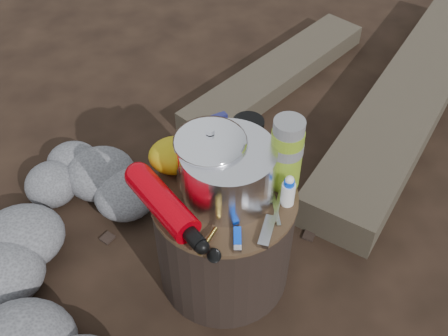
{
  "coord_description": "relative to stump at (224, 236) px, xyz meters",
  "views": [
    {
      "loc": [
        -0.13,
        -0.97,
        1.47
      ],
      "look_at": [
        0.0,
        0.0,
        0.48
      ],
      "focal_mm": 42.74,
      "sensor_mm": 36.0,
      "label": 1
    }
  ],
  "objects": [
    {
      "name": "fuel_bottle",
      "position": [
        -0.17,
        -0.04,
        0.23
      ],
      "size": [
        0.23,
        0.32,
        0.08
      ],
      "primitive_type": null,
      "rotation": [
        0.0,
        0.0,
        0.51
      ],
      "color": "#C7000C",
      "rests_on": "stump"
    },
    {
      "name": "squeeze_bottle",
      "position": [
        0.17,
        -0.05,
        0.23
      ],
      "size": [
        0.04,
        0.04,
        0.09
      ],
      "primitive_type": "cylinder",
      "color": "white",
      "rests_on": "stump"
    },
    {
      "name": "ground",
      "position": [
        0.0,
        0.0,
        -0.19
      ],
      "size": [
        60.0,
        60.0,
        0.0
      ],
      "primitive_type": "plane",
      "color": "black",
      "rests_on": "ground"
    },
    {
      "name": "spork",
      "position": [
        -0.09,
        -0.14,
        0.19
      ],
      "size": [
        0.1,
        0.14,
        0.01
      ],
      "primitive_type": null,
      "rotation": [
        0.0,
        0.0,
        0.51
      ],
      "color": "black",
      "rests_on": "stump"
    },
    {
      "name": "log_small",
      "position": [
        0.38,
        0.99,
        -0.14
      ],
      "size": [
        0.96,
        0.84,
        0.09
      ],
      "primitive_type": "cube",
      "rotation": [
        0.0,
        0.0,
        -0.88
      ],
      "color": "#423A2D",
      "rests_on": "ground"
    },
    {
      "name": "pot_grabber",
      "position": [
        0.13,
        -0.06,
        0.19
      ],
      "size": [
        0.07,
        0.15,
        0.01
      ],
      "primitive_type": null,
      "rotation": [
        0.0,
        0.0,
        -0.21
      ],
      "color": "#B0B0B5",
      "rests_on": "stump"
    },
    {
      "name": "log_main",
      "position": [
        0.9,
        0.72,
        -0.12
      ],
      "size": [
        1.28,
        1.47,
        0.14
      ],
      "primitive_type": "cube",
      "rotation": [
        0.0,
        0.0,
        -0.69
      ],
      "color": "#423A2D",
      "rests_on": "ground"
    },
    {
      "name": "stump",
      "position": [
        0.0,
        0.0,
        0.0
      ],
      "size": [
        0.41,
        0.41,
        0.38
      ],
      "primitive_type": "cylinder",
      "color": "black",
      "rests_on": "ground"
    },
    {
      "name": "multitool",
      "position": [
        0.09,
        -0.15,
        0.19
      ],
      "size": [
        0.07,
        0.1,
        0.01
      ],
      "primitive_type": "cube",
      "rotation": [
        0.0,
        0.0,
        -0.42
      ],
      "color": "#B0B0B5",
      "rests_on": "stump"
    },
    {
      "name": "stuff_sack",
      "position": [
        -0.12,
        0.12,
        0.24
      ],
      "size": [
        0.15,
        0.12,
        0.1
      ],
      "primitive_type": "ellipsoid",
      "color": "#B89D10",
      "rests_on": "stump"
    },
    {
      "name": "lighter",
      "position": [
        0.01,
        -0.15,
        0.19
      ],
      "size": [
        0.03,
        0.08,
        0.01
      ],
      "primitive_type": "cube",
      "rotation": [
        0.0,
        0.0,
        -0.14
      ],
      "color": "#0645F9",
      "rests_on": "stump"
    },
    {
      "name": "thermos",
      "position": [
        0.17,
        0.03,
        0.3
      ],
      "size": [
        0.09,
        0.09,
        0.22
      ],
      "primitive_type": "cylinder",
      "color": "#83A722",
      "rests_on": "stump"
    },
    {
      "name": "rock_ring",
      "position": [
        -0.49,
        0.06,
        -0.09
      ],
      "size": [
        0.46,
        1.01,
        0.2
      ],
      "primitive_type": null,
      "color": "slate",
      "rests_on": "ground"
    },
    {
      "name": "food_pouch",
      "position": [
        -0.01,
        0.17,
        0.25
      ],
      "size": [
        0.1,
        0.05,
        0.13
      ],
      "primitive_type": "cube",
      "rotation": [
        0.0,
        0.0,
        0.34
      ],
      "color": "navy",
      "rests_on": "stump"
    },
    {
      "name": "foil_windscreen",
      "position": [
        0.01,
        0.01,
        0.27
      ],
      "size": [
        0.26,
        0.26,
        0.16
      ],
      "primitive_type": "cylinder",
      "color": "silver",
      "rests_on": "stump"
    },
    {
      "name": "camping_pot",
      "position": [
        -0.03,
        0.05,
        0.28
      ],
      "size": [
        0.19,
        0.19,
        0.19
      ],
      "primitive_type": "cylinder",
      "color": "white",
      "rests_on": "stump"
    },
    {
      "name": "travel_mug",
      "position": [
        0.09,
        0.15,
        0.25
      ],
      "size": [
        0.09,
        0.09,
        0.13
      ],
      "primitive_type": "cylinder",
      "color": "black",
      "rests_on": "stump"
    }
  ]
}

